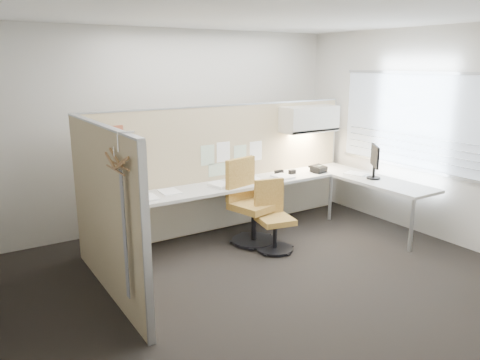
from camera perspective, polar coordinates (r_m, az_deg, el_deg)
floor at (r=5.37m, az=2.07°, el=-11.68°), size 5.50×4.50×0.01m
ceiling at (r=4.86m, az=2.38°, el=19.73°), size 5.50×4.50×0.01m
wall_back at (r=6.86m, az=-8.62°, el=6.17°), size 5.50×0.02×2.80m
wall_front at (r=3.38m, az=24.54°, el=-3.13°), size 5.50×0.02×2.80m
wall_right at (r=6.85m, az=21.55°, el=5.34°), size 0.02×4.50×2.80m
window_pane at (r=6.81m, az=21.53°, el=6.57°), size 0.01×2.80×1.30m
partition_back at (r=6.64m, az=-1.81°, el=1.45°), size 4.10×0.06×1.75m
partition_left at (r=4.86m, az=-16.08°, el=-3.85°), size 0.06×2.20×1.75m
desk at (r=6.52m, az=3.22°, el=-1.27°), size 4.00×2.07×0.73m
overhead_bin at (r=7.15m, az=8.44°, el=7.38°), size 0.90×0.36×0.38m
task_light_strip at (r=7.17m, az=8.38°, el=5.71°), size 0.60×0.06×0.02m
pinned_papers at (r=6.62m, az=-1.08°, el=2.81°), size 1.01×0.00×0.47m
poster at (r=5.86m, az=-15.28°, el=4.69°), size 0.28×0.00×0.35m
chair_left at (r=5.96m, az=4.05°, el=-4.70°), size 0.48×0.50×0.88m
chair_right at (r=6.16m, az=1.14°, el=-3.02°), size 0.62×0.64×1.10m
monitor at (r=6.84m, az=16.09°, el=2.40°), size 0.30×0.38×0.48m
phone at (r=7.10m, az=9.53°, el=1.33°), size 0.24×0.22×0.12m
stapler at (r=6.97m, az=4.78°, el=1.01°), size 0.14×0.05×0.05m
tape_dispenser at (r=6.96m, az=6.38°, el=0.99°), size 0.10×0.06×0.06m
coat_hook at (r=4.00m, az=-14.56°, el=0.32°), size 0.18×0.49×1.45m
paper_stack_0 at (r=5.77m, az=-11.31°, el=-2.13°), size 0.25×0.31×0.02m
paper_stack_1 at (r=6.00m, az=-8.58°, el=-1.43°), size 0.24×0.31×0.02m
paper_stack_2 at (r=6.20m, az=-2.43°, el=-0.63°), size 0.28×0.34×0.04m
paper_stack_3 at (r=6.60m, az=1.39°, el=0.13°), size 0.26×0.32×0.01m
paper_stack_4 at (r=6.72m, az=5.25°, el=0.41°), size 0.25×0.32×0.03m
paper_stack_5 at (r=7.09m, az=13.96°, el=0.74°), size 0.31×0.35×0.02m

